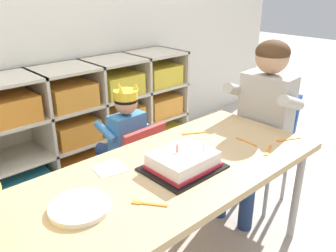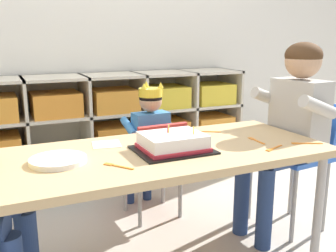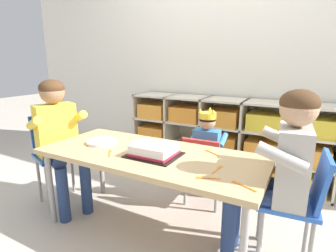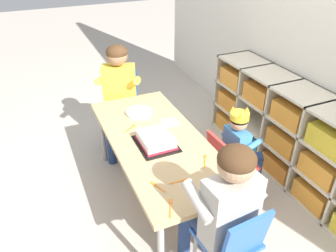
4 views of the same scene
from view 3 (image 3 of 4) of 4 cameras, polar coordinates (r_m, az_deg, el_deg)
name	(u,v)px [view 3 (image 3 of 4)]	position (r m, az deg, el deg)	size (l,w,h in m)	color
ground	(152,230)	(2.06, -3.56, -21.42)	(16.00, 16.00, 0.00)	#BCB2A3
classroom_back_wall	(222,44)	(3.02, 11.52, 16.94)	(5.55, 0.10, 2.73)	silver
storage_cubby_shelf	(225,140)	(2.84, 12.20, -3.02)	(2.06, 0.39, 0.82)	beige
activity_table	(150,159)	(1.80, -3.82, -7.15)	(1.52, 0.66, 0.59)	tan
classroom_chair_blue	(204,164)	(2.21, 7.67, -8.18)	(0.34, 0.33, 0.60)	red
child_with_crown	(208,144)	(2.26, 8.63, -3.82)	(0.30, 0.31, 0.82)	#3D7FBC
classroom_chair_adult_side	(56,150)	(2.44, -22.94, -4.70)	(0.41, 0.43, 0.75)	#1E4CA8
adult_helper_seated	(59,130)	(2.28, -22.46, -0.88)	(0.49, 0.47, 1.05)	yellow
classroom_chair_guest_side	(299,201)	(1.67, 26.26, -14.26)	(0.35, 0.33, 0.73)	blue
guest_at_table_side	(280,162)	(1.58, 22.90, -7.17)	(0.45, 0.42, 1.05)	#B2ADA3
birthday_cake_on_tray	(154,151)	(1.73, -3.05, -5.32)	(0.33, 0.27, 0.11)	black
paper_plate_stack	(102,142)	(2.04, -14.06, -3.30)	(0.22, 0.22, 0.02)	white
paper_napkin_square	(142,141)	(2.03, -5.57, -3.32)	(0.13, 0.13, 0.00)	white
fork_by_napkin	(243,185)	(1.39, 15.77, -12.19)	(0.13, 0.07, 0.00)	orange
fork_scattered_mid_table	(211,152)	(1.81, 9.17, -5.57)	(0.12, 0.08, 0.00)	orange
fork_at_table_front_edge	(218,169)	(1.55, 10.59, -9.02)	(0.02, 0.13, 0.00)	orange
fork_near_child_seat	(110,153)	(1.82, -12.37, -5.61)	(0.09, 0.12, 0.00)	orange
fork_near_cake_tray	(206,178)	(1.43, 8.22, -10.98)	(0.12, 0.06, 0.00)	orange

